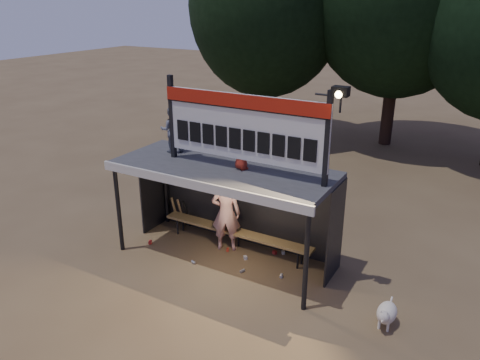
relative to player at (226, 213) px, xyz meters
name	(u,v)px	position (x,y,z in m)	size (l,w,h in m)	color
ground	(224,258)	(0.19, -0.41, -0.97)	(80.00, 80.00, 0.00)	brown
player	(226,213)	(0.00, 0.00, 0.00)	(0.70, 0.46, 1.93)	white
child_a	(172,130)	(-1.44, -0.10, 1.90)	(0.53, 0.41, 1.10)	slate
child_b	(242,150)	(0.62, -0.34, 1.78)	(0.42, 0.27, 0.85)	#A52819
dugout_shelter	(229,183)	(0.19, -0.16, 0.88)	(5.10, 2.08, 2.32)	#373739
scoreboard_assembly	(245,125)	(0.75, -0.42, 2.36)	(4.10, 0.27, 1.99)	black
bench	(236,232)	(0.19, 0.14, -0.53)	(4.00, 0.35, 0.48)	olive
tree_left	(267,6)	(-3.81, 9.59, 4.55)	(6.46, 6.46, 9.27)	#322116
dog	(386,313)	(4.13, -1.02, -0.69)	(0.36, 0.81, 0.49)	silver
bats	(181,212)	(-1.68, 0.41, -0.54)	(0.48, 0.32, 0.84)	olive
litter	(237,257)	(0.46, -0.30, -0.93)	(3.63, 1.56, 0.08)	maroon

